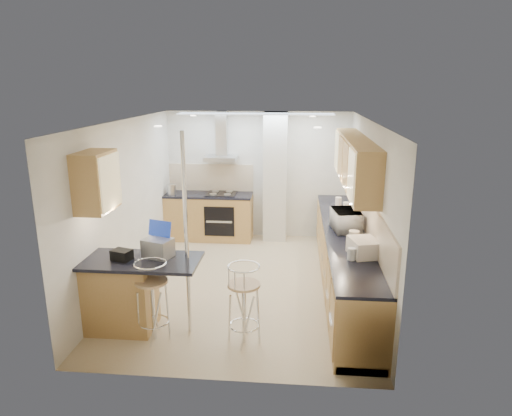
# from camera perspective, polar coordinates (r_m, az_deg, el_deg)

# --- Properties ---
(ground) EXTENTS (4.80, 4.80, 0.00)m
(ground) POSITION_cam_1_polar(r_m,az_deg,el_deg) (7.19, -1.38, -9.45)
(ground) COLOR tan
(ground) RESTS_ON ground
(room_shell) EXTENTS (3.64, 4.84, 2.51)m
(room_shell) POSITION_cam_1_polar(r_m,az_deg,el_deg) (7.03, 1.52, 3.24)
(room_shell) COLOR white
(room_shell) RESTS_ON ground
(right_counter) EXTENTS (0.63, 4.40, 0.92)m
(right_counter) POSITION_cam_1_polar(r_m,az_deg,el_deg) (7.01, 10.95, -6.32)
(right_counter) COLOR #B28B47
(right_counter) RESTS_ON ground
(back_counter) EXTENTS (1.70, 0.63, 0.92)m
(back_counter) POSITION_cam_1_polar(r_m,az_deg,el_deg) (9.12, -5.85, -1.03)
(back_counter) COLOR #B28B47
(back_counter) RESTS_ON ground
(peninsula) EXTENTS (1.47, 0.72, 0.94)m
(peninsula) POSITION_cam_1_polar(r_m,az_deg,el_deg) (5.94, -14.07, -10.44)
(peninsula) COLOR #B28B47
(peninsula) RESTS_ON ground
(microwave) EXTENTS (0.45, 0.60, 0.31)m
(microwave) POSITION_cam_1_polar(r_m,az_deg,el_deg) (6.81, 11.22, -1.53)
(microwave) COLOR white
(microwave) RESTS_ON right_counter
(laptop) EXTENTS (0.40, 0.35, 0.23)m
(laptop) POSITION_cam_1_polar(r_m,az_deg,el_deg) (5.76, -12.15, -4.90)
(laptop) COLOR #9EA2A6
(laptop) RESTS_ON peninsula
(bag) EXTENTS (0.27, 0.23, 0.13)m
(bag) POSITION_cam_1_polar(r_m,az_deg,el_deg) (5.79, -16.44, -5.64)
(bag) COLOR black
(bag) RESTS_ON peninsula
(bar_stool_near) EXTENTS (0.52, 0.52, 1.00)m
(bar_stool_near) POSITION_cam_1_polar(r_m,az_deg,el_deg) (5.69, -12.81, -11.26)
(bar_stool_near) COLOR tan
(bar_stool_near) RESTS_ON ground
(bar_stool_end) EXTENTS (0.55, 0.55, 1.00)m
(bar_stool_end) POSITION_cam_1_polar(r_m,az_deg,el_deg) (5.49, -1.51, -11.94)
(bar_stool_end) COLOR tan
(bar_stool_end) RESTS_ON ground
(jar_a) EXTENTS (0.15, 0.15, 0.18)m
(jar_a) POSITION_cam_1_polar(r_m,az_deg,el_deg) (7.74, 11.24, 0.04)
(jar_a) COLOR white
(jar_a) RESTS_ON right_counter
(jar_b) EXTENTS (0.11, 0.11, 0.15)m
(jar_b) POSITION_cam_1_polar(r_m,az_deg,el_deg) (8.20, 10.25, 0.82)
(jar_b) COLOR white
(jar_b) RESTS_ON right_counter
(jar_c) EXTENTS (0.17, 0.17, 0.20)m
(jar_c) POSITION_cam_1_polar(r_m,az_deg,el_deg) (6.23, 12.14, -3.69)
(jar_c) COLOR beige
(jar_c) RESTS_ON right_counter
(jar_d) EXTENTS (0.13, 0.13, 0.15)m
(jar_d) POSITION_cam_1_polar(r_m,az_deg,el_deg) (5.73, 11.85, -5.64)
(jar_d) COLOR white
(jar_d) RESTS_ON right_counter
(bread_bin) EXTENTS (0.41, 0.47, 0.21)m
(bread_bin) POSITION_cam_1_polar(r_m,az_deg,el_deg) (5.89, 13.32, -4.82)
(bread_bin) COLOR white
(bread_bin) RESTS_ON right_counter
(kettle) EXTENTS (0.16, 0.16, 0.21)m
(kettle) POSITION_cam_1_polar(r_m,az_deg,el_deg) (9.00, -10.51, 2.28)
(kettle) COLOR silver
(kettle) RESTS_ON back_counter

